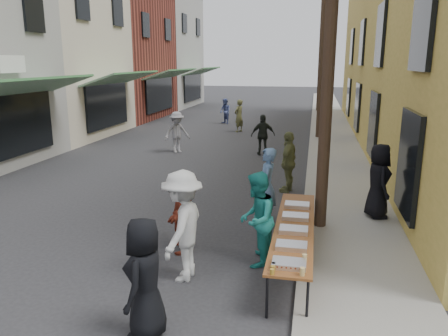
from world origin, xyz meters
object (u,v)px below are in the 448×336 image
at_px(catering_tray_sausage, 289,264).
at_px(utility_pole_mid, 323,43).
at_px(server, 378,181).
at_px(utility_pole_far, 321,50).
at_px(guest_front_c, 257,219).
at_px(serving_table, 294,228).
at_px(utility_pole_near, 331,20).
at_px(guest_front_a, 145,279).

bearing_deg(catering_tray_sausage, utility_pole_mid, 88.15).
xyz_separation_m(utility_pole_mid, server, (1.30, -11.15, -3.52)).
height_order(utility_pole_mid, utility_pole_far, same).
xyz_separation_m(catering_tray_sausage, guest_front_c, (-0.69, 1.52, 0.09)).
relative_size(utility_pole_mid, serving_table, 2.25).
xyz_separation_m(utility_pole_near, server, (1.30, 0.85, -3.52)).
bearing_deg(utility_pole_far, utility_pole_near, -90.00).
height_order(utility_pole_mid, serving_table, utility_pole_mid).
bearing_deg(server, guest_front_a, 135.70).
distance_m(utility_pole_near, utility_pole_far, 24.00).
distance_m(utility_pole_far, serving_table, 26.14).
bearing_deg(server, utility_pole_near, 113.37).
bearing_deg(guest_front_a, utility_pole_mid, 173.80).
bearing_deg(utility_pole_far, catering_tray_sausage, -91.04).
relative_size(utility_pole_far, guest_front_c, 5.11).
relative_size(utility_pole_far, catering_tray_sausage, 18.00).
relative_size(serving_table, guest_front_c, 2.27).
bearing_deg(serving_table, guest_front_c, -168.98).
relative_size(utility_pole_far, serving_table, 2.25).
bearing_deg(utility_pole_far, guest_front_a, -94.75).
bearing_deg(utility_pole_mid, guest_front_a, -98.17).
bearing_deg(utility_pole_near, server, 33.14).
height_order(utility_pole_near, server, utility_pole_near).
relative_size(utility_pole_near, catering_tray_sausage, 18.00).
distance_m(serving_table, guest_front_a, 3.22).
bearing_deg(serving_table, utility_pole_mid, 87.93).
height_order(catering_tray_sausage, guest_front_c, guest_front_c).
distance_m(serving_table, catering_tray_sausage, 1.65).
height_order(catering_tray_sausage, guest_front_a, guest_front_a).
height_order(utility_pole_near, utility_pole_mid, same).
height_order(utility_pole_near, guest_front_a, utility_pole_near).
bearing_deg(utility_pole_mid, catering_tray_sausage, -91.85).
bearing_deg(catering_tray_sausage, utility_pole_near, 81.90).
distance_m(serving_table, guest_front_c, 0.72).
xyz_separation_m(utility_pole_mid, catering_tray_sausage, (-0.50, -15.51, -3.71)).
bearing_deg(utility_pole_far, serving_table, -91.11).
relative_size(utility_pole_far, server, 5.13).
bearing_deg(serving_table, guest_front_a, -125.50).
height_order(utility_pole_mid, catering_tray_sausage, utility_pole_mid).
bearing_deg(catering_tray_sausage, guest_front_c, 114.32).
relative_size(utility_pole_near, guest_front_a, 5.28).
bearing_deg(server, catering_tray_sausage, 147.80).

